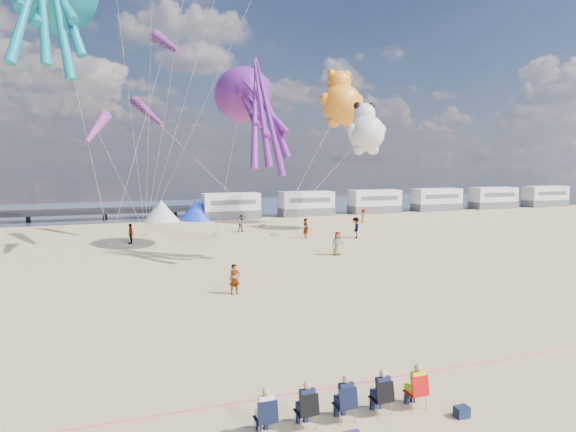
% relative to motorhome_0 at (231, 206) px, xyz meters
% --- Properties ---
extents(ground, '(120.00, 120.00, 0.00)m').
position_rel_motorhome_0_xyz_m(ground, '(-6.00, -40.00, -1.50)').
color(ground, '#D8B47C').
rests_on(ground, ground).
extents(water, '(120.00, 120.00, 0.00)m').
position_rel_motorhome_0_xyz_m(water, '(-6.00, 15.00, -1.48)').
color(water, '#334862').
rests_on(water, ground).
extents(motorhome_0, '(6.60, 2.50, 3.00)m').
position_rel_motorhome_0_xyz_m(motorhome_0, '(0.00, 0.00, 0.00)').
color(motorhome_0, silver).
rests_on(motorhome_0, ground).
extents(motorhome_1, '(6.60, 2.50, 3.00)m').
position_rel_motorhome_0_xyz_m(motorhome_1, '(9.50, 0.00, 0.00)').
color(motorhome_1, silver).
rests_on(motorhome_1, ground).
extents(motorhome_2, '(6.60, 2.50, 3.00)m').
position_rel_motorhome_0_xyz_m(motorhome_2, '(19.00, 0.00, 0.00)').
color(motorhome_2, silver).
rests_on(motorhome_2, ground).
extents(motorhome_3, '(6.60, 2.50, 3.00)m').
position_rel_motorhome_0_xyz_m(motorhome_3, '(28.50, 0.00, 0.00)').
color(motorhome_3, silver).
rests_on(motorhome_3, ground).
extents(motorhome_4, '(6.60, 2.50, 3.00)m').
position_rel_motorhome_0_xyz_m(motorhome_4, '(38.00, 0.00, 0.00)').
color(motorhome_4, silver).
rests_on(motorhome_4, ground).
extents(motorhome_5, '(6.60, 2.50, 3.00)m').
position_rel_motorhome_0_xyz_m(motorhome_5, '(47.50, 0.00, 0.00)').
color(motorhome_5, silver).
rests_on(motorhome_5, ground).
extents(tent_white, '(4.00, 4.00, 2.40)m').
position_rel_motorhome_0_xyz_m(tent_white, '(-8.00, 0.00, -0.30)').
color(tent_white, white).
rests_on(tent_white, ground).
extents(tent_blue, '(4.00, 4.00, 2.40)m').
position_rel_motorhome_0_xyz_m(tent_blue, '(-4.00, 0.00, -0.30)').
color(tent_blue, '#1933CC').
rests_on(tent_blue, ground).
extents(spectator_row, '(6.10, 0.90, 1.30)m').
position_rel_motorhome_0_xyz_m(spectator_row, '(-7.92, -46.88, -0.85)').
color(spectator_row, black).
rests_on(spectator_row, ground).
extents(cooler_navy, '(0.38, 0.28, 0.30)m').
position_rel_motorhome_0_xyz_m(cooler_navy, '(-4.84, -47.80, -1.35)').
color(cooler_navy, '#13213C').
rests_on(cooler_navy, ground).
extents(rope_line, '(34.00, 0.03, 0.03)m').
position_rel_motorhome_0_xyz_m(rope_line, '(-6.00, -45.00, -1.48)').
color(rope_line, '#F2338C').
rests_on(rope_line, ground).
extents(standing_person, '(0.61, 0.44, 1.58)m').
position_rel_motorhome_0_xyz_m(standing_person, '(-7.63, -33.31, -0.71)').
color(standing_person, tan).
rests_on(standing_person, ground).
extents(beachgoer_0, '(0.71, 0.56, 1.72)m').
position_rel_motorhome_0_xyz_m(beachgoer_0, '(1.99, -25.20, -0.64)').
color(beachgoer_0, '#7F6659').
rests_on(beachgoer_0, ground).
extents(beachgoer_1, '(0.91, 0.71, 1.65)m').
position_rel_motorhome_0_xyz_m(beachgoer_1, '(-1.62, -11.31, -0.67)').
color(beachgoer_1, '#7F6659').
rests_on(beachgoer_1, ground).
extents(beachgoer_2, '(1.10, 1.15, 1.86)m').
position_rel_motorhome_0_xyz_m(beachgoer_2, '(6.90, -18.41, -0.57)').
color(beachgoer_2, '#7F6659').
rests_on(beachgoer_2, ground).
extents(beachgoer_3, '(0.91, 1.21, 1.67)m').
position_rel_motorhome_0_xyz_m(beachgoer_3, '(-11.96, -14.85, -0.67)').
color(beachgoer_3, '#7F6659').
rests_on(beachgoer_3, ground).
extents(beachgoer_5, '(0.94, 1.74, 1.79)m').
position_rel_motorhome_0_xyz_m(beachgoer_5, '(2.79, -16.83, -0.60)').
color(beachgoer_5, '#7F6659').
rests_on(beachgoer_5, ground).
extents(beachgoer_6, '(0.46, 0.61, 1.51)m').
position_rel_motorhome_0_xyz_m(beachgoer_6, '(12.85, -8.56, -0.75)').
color(beachgoer_6, '#7F6659').
rests_on(beachgoer_6, ground).
extents(sandbag_a, '(0.50, 0.35, 0.22)m').
position_rel_motorhome_0_xyz_m(sandbag_a, '(-13.59, -15.06, -1.39)').
color(sandbag_a, gray).
rests_on(sandbag_a, ground).
extents(sandbag_b, '(0.50, 0.35, 0.22)m').
position_rel_motorhome_0_xyz_m(sandbag_b, '(-4.56, -13.40, -1.39)').
color(sandbag_b, gray).
rests_on(sandbag_b, ground).
extents(sandbag_c, '(0.50, 0.35, 0.22)m').
position_rel_motorhome_0_xyz_m(sandbag_c, '(0.57, -14.70, -1.39)').
color(sandbag_c, gray).
rests_on(sandbag_c, ground).
extents(sandbag_d, '(0.50, 0.35, 0.22)m').
position_rel_motorhome_0_xyz_m(sandbag_d, '(1.45, -8.23, -1.39)').
color(sandbag_d, gray).
rests_on(sandbag_d, ground).
extents(sandbag_e, '(0.50, 0.35, 0.22)m').
position_rel_motorhome_0_xyz_m(sandbag_e, '(-10.48, -10.53, -1.39)').
color(sandbag_e, gray).
rests_on(sandbag_e, ground).
extents(kite_octopus_purple, '(7.26, 9.99, 10.49)m').
position_rel_motorhome_0_xyz_m(kite_octopus_purple, '(-3.76, -20.35, 10.28)').
color(kite_octopus_purple, '#641D85').
extents(kite_panda, '(4.42, 4.19, 5.97)m').
position_rel_motorhome_0_xyz_m(kite_panda, '(9.94, -14.41, 7.91)').
color(kite_panda, silver).
extents(kite_teddy_orange, '(6.05, 5.83, 7.14)m').
position_rel_motorhome_0_xyz_m(kite_teddy_orange, '(9.65, -9.40, 11.15)').
color(kite_teddy_orange, orange).
extents(windsock_left, '(2.07, 6.77, 6.68)m').
position_rel_motorhome_0_xyz_m(windsock_left, '(-8.90, -16.76, 14.38)').
color(windsock_left, red).
extents(windsock_mid, '(3.05, 5.82, 5.86)m').
position_rel_motorhome_0_xyz_m(windsock_mid, '(-9.96, -10.65, 9.59)').
color(windsock_mid, red).
extents(windsock_right, '(2.33, 4.50, 4.45)m').
position_rel_motorhome_0_xyz_m(windsock_right, '(-14.23, -18.63, 7.65)').
color(windsock_right, red).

